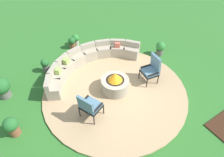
# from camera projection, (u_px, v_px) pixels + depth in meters

# --- Properties ---
(ground_plane) EXTENTS (24.00, 24.00, 0.00)m
(ground_plane) POSITION_uv_depth(u_px,v_px,m) (115.00, 90.00, 6.96)
(ground_plane) COLOR #2D6B28
(patio_circle) EXTENTS (5.22, 5.22, 0.06)m
(patio_circle) POSITION_uv_depth(u_px,v_px,m) (115.00, 90.00, 6.94)
(patio_circle) COLOR tan
(patio_circle) RESTS_ON ground_plane
(fire_pit) EXTENTS (1.01, 1.01, 0.76)m
(fire_pit) POSITION_uv_depth(u_px,v_px,m) (115.00, 84.00, 6.71)
(fire_pit) COLOR #9E937F
(fire_pit) RESTS_ON patio_circle
(curved_stone_bench) EXTENTS (4.35, 1.81, 0.71)m
(curved_stone_bench) POSITION_uv_depth(u_px,v_px,m) (89.00, 61.00, 7.71)
(curved_stone_bench) COLOR #9E937F
(curved_stone_bench) RESTS_ON patio_circle
(lounge_chair_front_left) EXTENTS (0.75, 0.78, 0.99)m
(lounge_chair_front_left) POSITION_uv_depth(u_px,v_px,m) (89.00, 106.00, 5.68)
(lounge_chair_front_left) COLOR black
(lounge_chair_front_left) RESTS_ON patio_circle
(lounge_chair_front_right) EXTENTS (0.63, 0.65, 1.12)m
(lounge_chair_front_right) POSITION_uv_depth(u_px,v_px,m) (152.00, 69.00, 6.89)
(lounge_chair_front_right) COLOR black
(lounge_chair_front_right) RESTS_ON patio_circle
(potted_plant_0) EXTENTS (0.41, 0.41, 0.64)m
(potted_plant_0) POSITION_uv_depth(u_px,v_px,m) (160.00, 48.00, 8.39)
(potted_plant_0) COLOR #605B56
(potted_plant_0) RESTS_ON ground_plane
(potted_plant_1) EXTENTS (0.33, 0.33, 0.56)m
(potted_plant_1) POSITION_uv_depth(u_px,v_px,m) (72.00, 43.00, 8.81)
(potted_plant_1) COLOR brown
(potted_plant_1) RESTS_ON ground_plane
(potted_plant_2) EXTENTS (0.43, 0.43, 0.69)m
(potted_plant_2) POSITION_uv_depth(u_px,v_px,m) (11.00, 126.00, 5.39)
(potted_plant_2) COLOR brown
(potted_plant_2) RESTS_ON ground_plane
(potted_plant_3) EXTENTS (0.34, 0.34, 0.54)m
(potted_plant_3) POSITION_uv_depth(u_px,v_px,m) (76.00, 39.00, 9.03)
(potted_plant_3) COLOR #A89E8E
(potted_plant_3) RESTS_ON ground_plane
(potted_plant_4) EXTENTS (0.60, 0.60, 0.82)m
(potted_plant_4) POSITION_uv_depth(u_px,v_px,m) (1.00, 87.00, 6.45)
(potted_plant_4) COLOR #605B56
(potted_plant_4) RESTS_ON ground_plane
(potted_plant_5) EXTENTS (0.32, 0.32, 0.60)m
(potted_plant_5) POSITION_uv_depth(u_px,v_px,m) (45.00, 65.00, 7.55)
(potted_plant_5) COLOR #605B56
(potted_plant_5) RESTS_ON ground_plane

